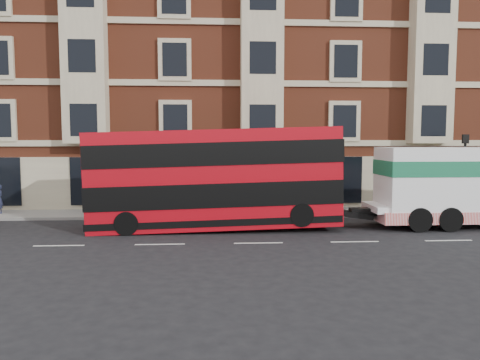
# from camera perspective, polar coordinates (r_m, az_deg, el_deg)

# --- Properties ---
(ground) EXTENTS (120.00, 120.00, 0.00)m
(ground) POSITION_cam_1_polar(r_m,az_deg,el_deg) (19.28, 2.27, -7.70)
(ground) COLOR black
(ground) RESTS_ON ground
(sidewalk) EXTENTS (90.00, 3.00, 0.15)m
(sidewalk) POSITION_cam_1_polar(r_m,az_deg,el_deg) (26.61, 0.67, -4.00)
(sidewalk) COLOR slate
(sidewalk) RESTS_ON ground
(victorian_terrace) EXTENTS (45.00, 12.00, 20.40)m
(victorian_terrace) POSITION_cam_1_polar(r_m,az_deg,el_deg) (34.30, 0.63, 14.79)
(victorian_terrace) COLOR brown
(victorian_terrace) RESTS_ON ground
(lamp_post_west) EXTENTS (0.35, 0.15, 4.35)m
(lamp_post_west) POSITION_cam_1_polar(r_m,az_deg,el_deg) (25.30, -12.79, 1.34)
(lamp_post_west) COLOR black
(lamp_post_west) RESTS_ON sidewalk
(lamp_post_east) EXTENTS (0.35, 0.15, 4.35)m
(lamp_post_east) POSITION_cam_1_polar(r_m,az_deg,el_deg) (28.56, 25.67, 1.38)
(lamp_post_east) COLOR black
(lamp_post_east) RESTS_ON sidewalk
(double_decker_bus) EXTENTS (11.52, 2.65, 4.67)m
(double_decker_bus) POSITION_cam_1_polar(r_m,az_deg,el_deg) (21.84, -3.11, 0.36)
(double_decker_bus) COLOR #B20914
(double_decker_bus) RESTS_ON ground
(tow_truck) EXTENTS (9.23, 2.73, 3.84)m
(tow_truck) POSITION_cam_1_polar(r_m,az_deg,el_deg) (25.03, 25.70, -0.53)
(tow_truck) COLOR white
(tow_truck) RESTS_ON ground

